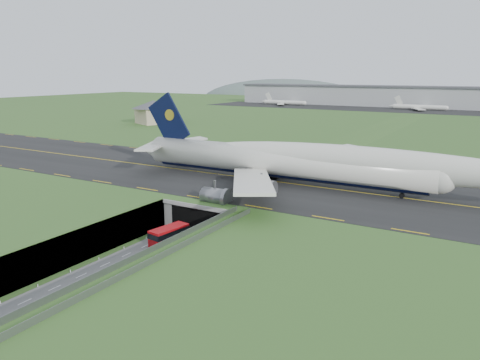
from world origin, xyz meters
The scene contains 10 objects.
ground centered at (0.00, 0.00, 0.00)m, with size 900.00×900.00×0.00m, color #335923.
airfield_deck centered at (0.00, 0.00, 3.00)m, with size 800.00×800.00×6.00m, color gray.
trench_road centered at (0.00, -7.50, 0.10)m, with size 12.00×75.00×0.20m, color slate.
taxiway centered at (0.00, 33.00, 6.09)m, with size 800.00×44.00×0.18m, color black.
tunnel_portal centered at (0.00, 16.71, 3.33)m, with size 17.00×22.30×6.00m.
guideway centered at (11.00, -19.11, 5.32)m, with size 3.00×53.00×7.05m.
jumbo_jet centered at (13.50, 32.20, 11.66)m, with size 100.17×63.49×21.00m.
shuttle_tram centered at (-0.63, 0.36, 1.77)m, with size 4.14×8.28×3.22m.
service_building centered at (-104.39, 117.72, 12.94)m, with size 28.46×28.46×11.72m.
cargo_terminal centered at (-0.14, 299.41, 13.96)m, with size 320.00×67.00×15.60m.
Camera 1 is at (52.64, -64.23, 31.47)m, focal length 35.00 mm.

